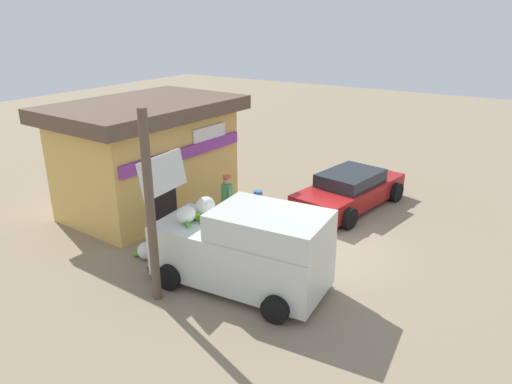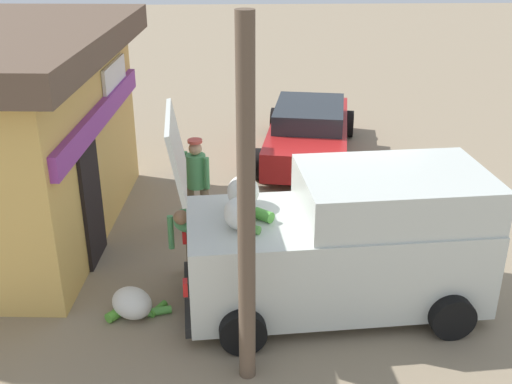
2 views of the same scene
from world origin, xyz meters
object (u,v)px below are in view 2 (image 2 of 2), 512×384
Objects in this scene: parked_sedan at (309,131)px; unloaded_banana_pile at (133,304)px; delivery_van at (344,241)px; storefront_bar at (4,132)px; vendor_standing at (197,179)px; customer_bending at (193,233)px; paint_bucket at (183,169)px.

unloaded_banana_pile is at bearing 153.00° from parked_sedan.
delivery_van is 6.04m from parked_sedan.
storefront_bar reaches higher than delivery_van.
storefront_bar is 1.30× the size of parked_sedan.
delivery_van is 0.93× the size of parked_sedan.
delivery_van is (-2.44, -5.37, -0.84)m from storefront_bar.
customer_bending is (-1.65, -0.03, -0.17)m from vendor_standing.
vendor_standing is 1.66m from customer_bending.
delivery_van is 5.50m from paint_bucket.
unloaded_banana_pile is (-0.22, 2.98, -0.81)m from delivery_van.
vendor_standing is (2.35, 2.18, -0.02)m from delivery_van.
delivery_van is 11.27× the size of paint_bucket.
delivery_van reaches higher than unloaded_banana_pile.
storefront_bar reaches higher than customer_bending.
unloaded_banana_pile is (-6.25, 3.18, -0.40)m from parked_sedan.
parked_sedan is (3.58, -5.57, -1.25)m from storefront_bar.
delivery_van reaches higher than vendor_standing.
storefront_bar is 3.94m from unloaded_banana_pile.
delivery_van is at bearing -137.12° from vendor_standing.
customer_bending is 4.14m from paint_bucket.
paint_bucket is at bearing -4.04° from unloaded_banana_pile.
parked_sedan is at bearing -23.92° from customer_bending.
customer_bending reaches higher than paint_bucket.
customer_bending reaches higher than parked_sedan.
unloaded_banana_pile is at bearing 138.40° from customer_bending.
storefront_bar is 1.39× the size of delivery_van.
parked_sedan is 2.76× the size of vendor_standing.
paint_bucket is at bearing 113.91° from parked_sedan.
parked_sedan is at bearing -66.09° from paint_bucket.
customer_bending is at bearing -41.60° from unloaded_banana_pile.
delivery_van is 2.58× the size of vendor_standing.
delivery_van is 3.21m from vendor_standing.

